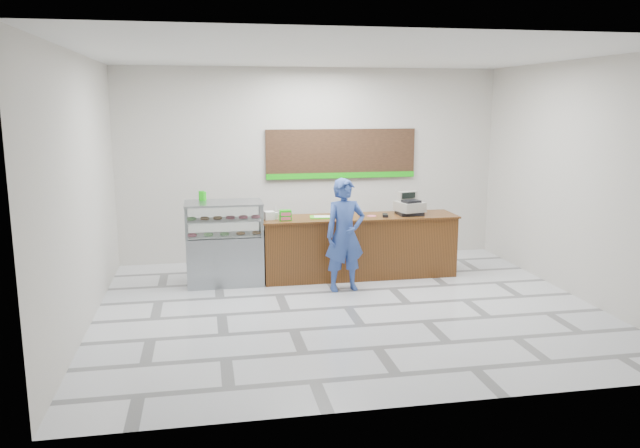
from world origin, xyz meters
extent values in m
plane|color=silver|center=(0.00, 0.00, 0.00)|extent=(7.00, 7.00, 0.00)
plane|color=beige|center=(0.00, 3.00, 1.75)|extent=(7.00, 0.00, 7.00)
plane|color=silver|center=(0.00, 0.00, 3.50)|extent=(7.00, 7.00, 0.00)
cube|color=brown|center=(0.55, 1.55, 0.50)|extent=(3.20, 0.70, 1.00)
cube|color=brown|center=(0.55, 1.55, 1.01)|extent=(3.26, 0.76, 0.03)
cube|color=gray|center=(-1.67, 1.55, 0.40)|extent=(1.20, 0.70, 0.80)
cube|color=white|center=(-1.67, 1.55, 1.05)|extent=(1.20, 0.70, 0.50)
cube|color=gray|center=(-1.67, 1.55, 1.31)|extent=(1.22, 0.72, 0.03)
cube|color=silver|center=(-1.67, 1.55, 0.82)|extent=(1.14, 0.64, 0.02)
cube|color=silver|center=(-1.67, 1.55, 1.06)|extent=(1.14, 0.64, 0.02)
torus|color=#D0566E|center=(-2.17, 1.45, 0.85)|extent=(0.15, 0.15, 0.05)
torus|color=#8BDC77|center=(-1.92, 1.45, 0.85)|extent=(0.15, 0.15, 0.05)
torus|color=#8BDC77|center=(-1.67, 1.45, 0.85)|extent=(0.15, 0.15, 0.05)
torus|color=#986334|center=(-1.42, 1.45, 0.85)|extent=(0.15, 0.15, 0.05)
torus|color=#986334|center=(-1.17, 1.45, 0.85)|extent=(0.15, 0.15, 0.05)
torus|color=#8BDC77|center=(-2.17, 1.60, 1.09)|extent=(0.15, 0.15, 0.05)
torus|color=#986334|center=(-1.97, 1.60, 1.09)|extent=(0.15, 0.15, 0.05)
torus|color=#986334|center=(-1.77, 1.60, 1.09)|extent=(0.15, 0.15, 0.05)
torus|color=#D0566E|center=(-1.57, 1.60, 1.09)|extent=(0.15, 0.15, 0.05)
torus|color=#D0566E|center=(-1.37, 1.60, 1.09)|extent=(0.15, 0.15, 0.05)
torus|color=#D0566E|center=(-1.17, 1.60, 1.09)|extent=(0.15, 0.15, 0.05)
cube|color=black|center=(0.55, 2.96, 1.95)|extent=(2.80, 0.05, 0.90)
cube|color=#16BA0F|center=(0.55, 2.93, 1.55)|extent=(2.80, 0.02, 0.10)
cube|color=black|center=(1.41, 1.53, 1.06)|extent=(0.40, 0.40, 0.06)
cube|color=gray|center=(1.41, 1.53, 1.17)|extent=(0.49, 0.50, 0.16)
cube|color=black|center=(1.41, 1.45, 1.27)|extent=(0.32, 0.26, 0.04)
cube|color=gray|center=(1.41, 1.65, 1.33)|extent=(0.35, 0.18, 0.16)
cube|color=black|center=(1.41, 1.59, 1.35)|extent=(0.25, 0.08, 0.10)
cube|color=black|center=(0.95, 1.41, 1.05)|extent=(0.13, 0.20, 0.04)
cube|color=#4CDB1F|center=(-0.11, 1.53, 1.04)|extent=(0.38, 0.30, 0.02)
cube|color=white|center=(-0.09, 1.53, 1.05)|extent=(0.28, 0.21, 0.00)
cube|color=white|center=(-0.95, 1.53, 1.10)|extent=(0.17, 0.17, 0.13)
cylinder|color=silver|center=(-0.84, 1.53, 1.08)|extent=(0.07, 0.07, 0.11)
cube|color=#16BA0F|center=(-0.71, 1.39, 1.11)|extent=(0.19, 0.13, 0.17)
cylinder|color=#D0566E|center=(0.75, 1.51, 1.03)|extent=(0.15, 0.15, 0.00)
cylinder|color=#16BA0F|center=(-1.97, 1.79, 1.40)|extent=(0.09, 0.09, 0.14)
cylinder|color=#16BA0F|center=(-2.00, 1.81, 1.40)|extent=(0.10, 0.10, 0.15)
imported|color=#2D4791|center=(0.14, 0.85, 0.87)|extent=(0.68, 0.49, 1.75)
camera|label=1|loc=(-1.96, -8.29, 2.87)|focal=35.00mm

